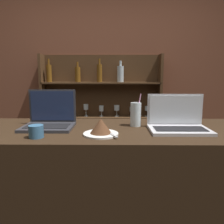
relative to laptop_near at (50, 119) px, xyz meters
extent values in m
cube|color=black|center=(0.30, -0.04, -0.60)|extent=(1.95, 0.64, 1.10)
cube|color=brown|center=(0.30, 1.38, 0.20)|extent=(7.00, 0.06, 2.70)
cube|color=#472D19|center=(-0.45, 1.26, -0.31)|extent=(0.03, 0.18, 1.67)
cube|color=#472D19|center=(0.96, 1.26, -0.31)|extent=(0.03, 0.18, 1.67)
cube|color=#472D19|center=(0.25, 1.34, -0.31)|extent=(1.43, 0.02, 1.67)
cube|color=#472D19|center=(0.25, 1.26, -0.65)|extent=(1.39, 0.18, 0.02)
cube|color=#472D19|center=(0.25, 1.26, -0.23)|extent=(1.39, 0.18, 0.02)
cube|color=#472D19|center=(0.25, 1.26, 0.19)|extent=(1.39, 0.18, 0.02)
cylinder|color=silver|center=(-0.31, 1.26, -0.22)|extent=(0.06, 0.06, 0.01)
cylinder|color=silver|center=(-0.31, 1.26, -0.18)|extent=(0.01, 0.01, 0.07)
cylinder|color=silver|center=(-0.31, 1.26, -0.12)|extent=(0.07, 0.07, 0.05)
cylinder|color=silver|center=(-0.12, 1.26, -0.22)|extent=(0.05, 0.05, 0.01)
cylinder|color=silver|center=(-0.12, 1.26, -0.18)|extent=(0.01, 0.01, 0.08)
cylinder|color=silver|center=(-0.12, 1.26, -0.11)|extent=(0.06, 0.06, 0.06)
cylinder|color=silver|center=(0.07, 1.26, -0.22)|extent=(0.05, 0.05, 0.01)
cylinder|color=silver|center=(0.07, 1.26, -0.17)|extent=(0.01, 0.01, 0.08)
cylinder|color=silver|center=(0.07, 1.26, -0.10)|extent=(0.06, 0.06, 0.07)
cylinder|color=silver|center=(0.25, 1.26, -0.22)|extent=(0.05, 0.05, 0.01)
cylinder|color=silver|center=(0.25, 1.26, -0.18)|extent=(0.01, 0.01, 0.06)
cylinder|color=silver|center=(0.25, 1.26, -0.12)|extent=(0.06, 0.06, 0.07)
cylinder|color=silver|center=(0.44, 1.26, -0.22)|extent=(0.06, 0.06, 0.01)
cylinder|color=silver|center=(0.44, 1.26, -0.18)|extent=(0.01, 0.01, 0.07)
cylinder|color=silver|center=(0.44, 1.26, -0.11)|extent=(0.06, 0.06, 0.06)
cylinder|color=silver|center=(0.63, 1.26, -0.22)|extent=(0.06, 0.06, 0.01)
cylinder|color=silver|center=(0.63, 1.26, -0.19)|extent=(0.01, 0.01, 0.06)
cylinder|color=silver|center=(0.63, 1.26, -0.13)|extent=(0.06, 0.06, 0.06)
cylinder|color=silver|center=(0.82, 1.26, -0.22)|extent=(0.06, 0.06, 0.01)
cylinder|color=silver|center=(0.82, 1.26, -0.18)|extent=(0.01, 0.01, 0.07)
cylinder|color=silver|center=(0.82, 1.26, -0.12)|extent=(0.07, 0.07, 0.05)
cylinder|color=brown|center=(-0.36, 1.26, 0.30)|extent=(0.06, 0.06, 0.20)
cylinder|color=brown|center=(-0.36, 1.26, 0.43)|extent=(0.02, 0.02, 0.07)
cylinder|color=#B2C1C6|center=(0.48, 1.26, 0.29)|extent=(0.08, 0.08, 0.19)
cylinder|color=#B2C1C6|center=(0.48, 1.26, 0.41)|extent=(0.03, 0.03, 0.06)
cylinder|color=brown|center=(0.24, 1.26, 0.30)|extent=(0.06, 0.06, 0.20)
cylinder|color=brown|center=(0.24, 1.26, 0.43)|extent=(0.02, 0.02, 0.07)
cylinder|color=brown|center=(-0.02, 1.26, 0.28)|extent=(0.06, 0.06, 0.18)
cylinder|color=brown|center=(-0.02, 1.26, 0.40)|extent=(0.02, 0.02, 0.06)
cube|color=#333338|center=(0.00, -0.04, -0.04)|extent=(0.31, 0.24, 0.02)
cube|color=black|center=(0.00, -0.05, -0.03)|extent=(0.26, 0.13, 0.00)
cube|color=#333338|center=(0.00, 0.08, 0.08)|extent=(0.31, 0.00, 0.22)
cube|color=#1E2847|center=(0.00, 0.08, 0.08)|extent=(0.29, 0.01, 0.20)
cube|color=silver|center=(0.80, -0.10, -0.04)|extent=(0.35, 0.23, 0.02)
cube|color=black|center=(0.80, -0.11, -0.03)|extent=(0.30, 0.13, 0.00)
cube|color=silver|center=(0.80, 0.01, 0.06)|extent=(0.35, 0.00, 0.19)
cube|color=silver|center=(0.80, 0.01, 0.06)|extent=(0.32, 0.01, 0.18)
cylinder|color=white|center=(0.34, -0.18, -0.05)|extent=(0.20, 0.20, 0.01)
cone|color=#51301C|center=(0.34, -0.18, 0.00)|extent=(0.12, 0.12, 0.08)
cube|color=#B7B7BC|center=(0.39, -0.20, -0.04)|extent=(0.08, 0.16, 0.00)
cylinder|color=silver|center=(0.55, 0.04, 0.03)|extent=(0.07, 0.07, 0.15)
cylinder|color=#EA9EC6|center=(0.57, 0.04, 0.06)|extent=(0.04, 0.01, 0.21)
cylinder|color=#38668C|center=(0.00, -0.24, -0.02)|extent=(0.08, 0.08, 0.07)
camera|label=1|loc=(0.42, -1.36, 0.28)|focal=35.00mm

